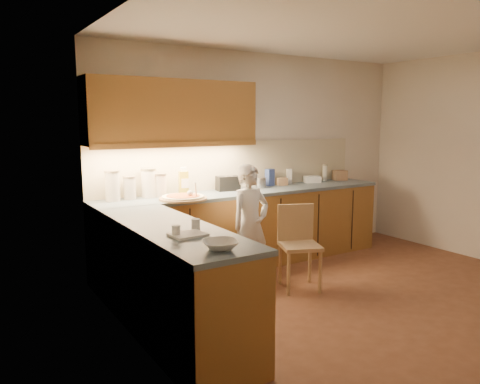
{
  "coord_description": "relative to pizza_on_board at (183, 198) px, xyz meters",
  "views": [
    {
      "loc": [
        -3.43,
        -2.98,
        1.76
      ],
      "look_at": [
        -0.8,
        1.2,
        1.0
      ],
      "focal_mm": 35.0,
      "sensor_mm": 36.0,
      "label": 1
    }
  ],
  "objects": [
    {
      "name": "spice_jar_a",
      "position": [
        -0.74,
        -1.43,
        0.02
      ],
      "size": [
        0.08,
        0.08,
        0.08
      ],
      "primitive_type": "cylinder",
      "rotation": [
        0.0,
        0.0,
        0.42
      ],
      "color": "white",
      "rests_on": "l_counter"
    },
    {
      "name": "backsplash",
      "position": [
        0.95,
        0.48,
        0.27
      ],
      "size": [
        3.75,
        0.02,
        0.58
      ],
      "primitive_type": "cube",
      "color": "beige",
      "rests_on": "l_counter"
    },
    {
      "name": "card_box_b",
      "position": [
        2.58,
        0.32,
        0.05
      ],
      "size": [
        0.21,
        0.19,
        0.14
      ],
      "primitive_type": "cube",
      "rotation": [
        0.0,
        0.0,
        -0.28
      ],
      "color": "#977251",
      "rests_on": "l_counter"
    },
    {
      "name": "spice_jar_b",
      "position": [
        -0.52,
        -1.33,
        0.02
      ],
      "size": [
        0.08,
        0.08,
        0.09
      ],
      "primitive_type": "cylinder",
      "rotation": [
        0.0,
        0.0,
        -0.22
      ],
      "color": "silver",
      "rests_on": "l_counter"
    },
    {
      "name": "pizza_on_board",
      "position": [
        0.0,
        0.0,
        0.0
      ],
      "size": [
        0.51,
        0.51,
        0.21
      ],
      "rotation": [
        0.0,
        0.0,
        -0.24
      ],
      "color": "#A68253",
      "rests_on": "l_counter"
    },
    {
      "name": "canister_b",
      "position": [
        -0.47,
        0.34,
        0.1
      ],
      "size": [
        0.14,
        0.14,
        0.25
      ],
      "rotation": [
        0.0,
        0.0,
        -0.18
      ],
      "color": "beige",
      "rests_on": "l_counter"
    },
    {
      "name": "canister_a",
      "position": [
        -0.66,
        0.32,
        0.14
      ],
      "size": [
        0.16,
        0.16,
        0.32
      ],
      "rotation": [
        0.0,
        0.0,
        0.36
      ],
      "color": "beige",
      "rests_on": "l_counter"
    },
    {
      "name": "steel_pot",
      "position": [
        1.19,
        0.31,
        0.04
      ],
      "size": [
        0.17,
        0.17,
        0.13
      ],
      "color": "#A5A4A9",
      "rests_on": "l_counter"
    },
    {
      "name": "dough_cloth",
      "position": [
        -0.65,
        -1.46,
        -0.01
      ],
      "size": [
        0.26,
        0.21,
        0.02
      ],
      "primitive_type": "cube",
      "rotation": [
        0.0,
        0.0,
        0.06
      ],
      "color": "white",
      "rests_on": "l_counter"
    },
    {
      "name": "tall_jar",
      "position": [
        2.37,
        0.39,
        0.09
      ],
      "size": [
        0.07,
        0.07,
        0.23
      ],
      "rotation": [
        0.0,
        0.0,
        0.2
      ],
      "color": "white",
      "rests_on": "l_counter"
    },
    {
      "name": "room",
      "position": [
        1.32,
        -1.5,
        0.73
      ],
      "size": [
        4.54,
        4.5,
        2.62
      ],
      "color": "brown",
      "rests_on": "ground"
    },
    {
      "name": "white_bottle",
      "position": [
        1.75,
        0.41,
        0.08
      ],
      "size": [
        0.09,
        0.09,
        0.2
      ],
      "primitive_type": "cube",
      "rotation": [
        0.0,
        0.0,
        -0.4
      ],
      "color": "silver",
      "rests_on": "l_counter"
    },
    {
      "name": "blue_box",
      "position": [
        1.42,
        0.39,
        0.09
      ],
      "size": [
        0.12,
        0.1,
        0.22
      ],
      "primitive_type": "cube",
      "rotation": [
        0.0,
        0.0,
        0.19
      ],
      "color": "#314793",
      "rests_on": "l_counter"
    },
    {
      "name": "card_box_a",
      "position": [
        1.57,
        0.34,
        0.03
      ],
      "size": [
        0.15,
        0.12,
        0.1
      ],
      "primitive_type": "cube",
      "rotation": [
        0.0,
        0.0,
        -0.21
      ],
      "color": "#9E7A55",
      "rests_on": "l_counter"
    },
    {
      "name": "flat_pack",
      "position": [
        2.1,
        0.35,
        0.02
      ],
      "size": [
        0.26,
        0.22,
        0.09
      ],
      "primitive_type": "cube",
      "rotation": [
        0.0,
        0.0,
        -0.39
      ],
      "color": "white",
      "rests_on": "l_counter"
    },
    {
      "name": "oil_jug",
      "position": [
        0.15,
        0.32,
        0.12
      ],
      "size": [
        0.12,
        0.1,
        0.31
      ],
      "rotation": [
        0.0,
        0.0,
        -0.24
      ],
      "color": "gold",
      "rests_on": "l_counter"
    },
    {
      "name": "upper_cabinets",
      "position": [
        0.05,
        0.32,
        0.91
      ],
      "size": [
        1.95,
        0.36,
        0.73
      ],
      "color": "olive",
      "rests_on": "ground"
    },
    {
      "name": "wooden_chair",
      "position": [
        0.97,
        -0.75,
        -0.44
      ],
      "size": [
        0.51,
        0.51,
        0.87
      ],
      "rotation": [
        0.0,
        0.0,
        -0.39
      ],
      "color": "tan",
      "rests_on": "ground"
    },
    {
      "name": "canister_d",
      "position": [
        -0.13,
        0.33,
        0.11
      ],
      "size": [
        0.16,
        0.16,
        0.26
      ],
      "rotation": [
        0.0,
        0.0,
        -0.17
      ],
      "color": "silver",
      "rests_on": "l_counter"
    },
    {
      "name": "child",
      "position": [
        0.58,
        -0.42,
        -0.29
      ],
      "size": [
        0.51,
        0.36,
        1.3
      ],
      "primitive_type": "imported",
      "rotation": [
        0.0,
        0.0,
        0.11
      ],
      "color": "silver",
      "rests_on": "ground"
    },
    {
      "name": "toaster",
      "position": [
        0.74,
        0.31,
        0.07
      ],
      "size": [
        0.29,
        0.2,
        0.18
      ],
      "rotation": [
        0.0,
        0.0,
        -0.16
      ],
      "color": "black",
      "rests_on": "l_counter"
    },
    {
      "name": "canister_c",
      "position": [
        -0.25,
        0.35,
        0.14
      ],
      "size": [
        0.17,
        0.17,
        0.32
      ],
      "rotation": [
        0.0,
        0.0,
        -0.07
      ],
      "color": "white",
      "rests_on": "l_counter"
    },
    {
      "name": "l_counter",
      "position": [
        0.4,
        -0.26,
        -0.48
      ],
      "size": [
        3.77,
        2.62,
        0.92
      ],
      "color": "olive",
      "rests_on": "ground"
    },
    {
      "name": "mixing_bowl",
      "position": [
        -0.63,
        -1.89,
        0.01
      ],
      "size": [
        0.29,
        0.29,
        0.06
      ],
      "primitive_type": "imported",
      "rotation": [
        0.0,
        0.0,
        -0.28
      ],
      "color": "white",
      "rests_on": "l_counter"
    }
  ]
}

